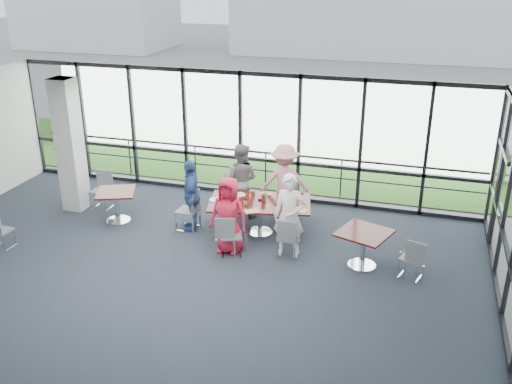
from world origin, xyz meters
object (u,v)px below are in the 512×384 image
(diner_far_right, at_px, (284,182))
(chair_main_nl, at_px, (231,236))
(side_table_right, at_px, (364,237))
(diner_end, at_px, (192,195))
(structural_column, at_px, (70,146))
(chair_main_fl, at_px, (237,194))
(diner_near_right, at_px, (289,216))
(chair_main_nr, at_px, (288,238))
(main_table, at_px, (260,206))
(diner_near_left, at_px, (229,215))
(side_table_left, at_px, (116,196))
(chair_spare_r, at_px, (412,258))
(diner_far_left, at_px, (241,180))
(chair_spare_la, at_px, (1,231))
(chair_spare_lb, at_px, (101,191))
(chair_main_fr, at_px, (285,197))
(chair_main_end, at_px, (188,211))

(diner_far_right, height_order, chair_main_nl, diner_far_right)
(side_table_right, distance_m, diner_end, 3.93)
(structural_column, height_order, chair_main_fl, structural_column)
(diner_near_right, distance_m, chair_main_nr, 0.47)
(diner_end, bearing_deg, structural_column, -115.45)
(structural_column, bearing_deg, main_table, -0.57)
(side_table_right, xyz_separation_m, chair_main_nl, (-2.65, -0.30, -0.21))
(diner_near_left, bearing_deg, side_table_left, 170.63)
(side_table_right, distance_m, diner_far_right, 2.77)
(chair_spare_r, bearing_deg, side_table_left, -168.21)
(main_table, height_order, chair_spare_r, chair_spare_r)
(diner_far_left, relative_size, chair_spare_la, 2.22)
(diner_near_right, height_order, chair_main_fl, diner_near_right)
(chair_spare_lb, distance_m, chair_spare_r, 7.51)
(structural_column, relative_size, main_table, 1.33)
(structural_column, bearing_deg, diner_far_left, 10.95)
(main_table, bearing_deg, chair_main_nl, -115.29)
(diner_near_right, xyz_separation_m, chair_spare_la, (-5.87, -1.43, -0.49))
(main_table, xyz_separation_m, chair_main_nl, (-0.28, -1.15, -0.21))
(side_table_right, relative_size, diner_near_right, 0.67)
(diner_far_left, relative_size, chair_main_fr, 2.00)
(diner_far_left, height_order, chair_main_fr, diner_far_left)
(chair_main_nl, bearing_deg, diner_end, 124.39)
(chair_main_nr, xyz_separation_m, chair_spare_lb, (-4.95, 1.08, 0.03))
(side_table_right, height_order, chair_spare_r, chair_spare_r)
(main_table, distance_m, chair_spare_r, 3.48)
(diner_end, bearing_deg, chair_spare_r, 60.72)
(chair_main_fl, bearing_deg, diner_near_left, 104.15)
(main_table, xyz_separation_m, chair_main_fr, (0.29, 1.12, -0.20))
(structural_column, bearing_deg, chair_main_nl, -15.16)
(diner_far_right, height_order, chair_spare_r, diner_far_right)
(diner_far_right, bearing_deg, structural_column, -4.82)
(diner_near_right, distance_m, chair_main_nl, 1.26)
(side_table_left, height_order, diner_far_left, diner_far_left)
(chair_main_nr, xyz_separation_m, chair_spare_la, (-5.87, -1.39, -0.02))
(main_table, bearing_deg, diner_near_right, -55.82)
(diner_far_left, distance_m, chair_main_nr, 2.36)
(chair_main_nr, xyz_separation_m, chair_main_end, (-2.47, 0.59, 0.03))
(diner_near_left, height_order, diner_end, diner_end)
(diner_near_left, relative_size, chair_spare_r, 1.99)
(chair_main_fl, bearing_deg, chair_spare_la, 37.99)
(chair_main_nl, xyz_separation_m, chair_spare_la, (-4.73, -1.11, -0.04))
(structural_column, relative_size, diner_end, 1.95)
(diner_far_right, relative_size, chair_main_fr, 2.03)
(structural_column, height_order, diner_near_right, structural_column)
(diner_end, bearing_deg, chair_main_end, -91.98)
(chair_main_fl, distance_m, chair_main_end, 1.45)
(main_table, bearing_deg, chair_spare_la, -167.57)
(diner_far_left, height_order, chair_spare_r, diner_far_left)
(structural_column, xyz_separation_m, side_table_left, (1.36, -0.41, -0.97))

